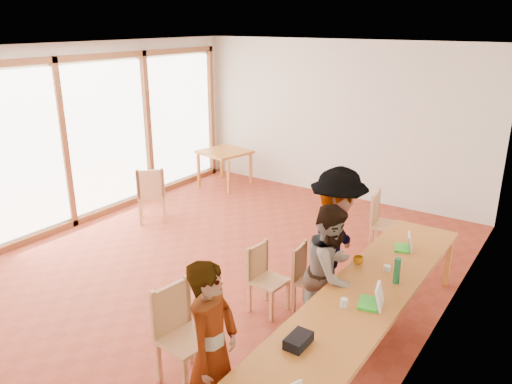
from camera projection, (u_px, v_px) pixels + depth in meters
ground at (207, 272)px, 6.96m from camera, size 8.00×8.00×0.00m
wall_back at (338, 120)px, 9.59m from camera, size 6.00×0.10×3.00m
wall_right at (440, 218)px, 4.87m from camera, size 0.10×8.00×3.00m
window_wall at (63, 139)px, 8.05m from camera, size 0.10×8.00×3.00m
ceiling at (199, 47)px, 5.97m from camera, size 6.00×8.00×0.04m
communal_table at (367, 294)px, 5.05m from camera, size 0.80×4.00×0.75m
side_table at (225, 155)px, 10.39m from camera, size 0.90×0.90×0.75m
chair_near at (179, 323)px, 4.74m from camera, size 0.52×0.52×0.52m
chair_mid at (263, 271)px, 5.93m from camera, size 0.41×0.41×0.44m
chair_far at (306, 271)px, 5.94m from camera, size 0.42×0.42×0.43m
chair_empty at (381, 216)px, 7.40m from camera, size 0.49×0.49×0.49m
chair_spare at (151, 189)px, 8.45m from camera, size 0.65×0.65×0.53m
person_near at (213, 351)px, 4.03m from camera, size 0.50×0.65×1.60m
person_mid at (331, 273)px, 5.32m from camera, size 0.61×0.77×1.54m
person_far at (336, 241)px, 5.81m from camera, size 0.92×1.28×1.78m
laptop_mid at (374, 300)px, 4.74m from camera, size 0.28×0.30×0.22m
laptop_far at (406, 245)px, 5.90m from camera, size 0.26×0.28×0.20m
yellow_mug at (358, 260)px, 5.56m from camera, size 0.12×0.12×0.09m
green_bottle at (397, 271)px, 5.12m from camera, size 0.07×0.07×0.28m
clear_glass at (344, 303)px, 4.72m from camera, size 0.07×0.07×0.09m
condiment_cup at (387, 268)px, 5.41m from camera, size 0.08×0.08×0.06m
black_pouch at (298, 340)px, 4.17m from camera, size 0.16×0.26×0.09m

